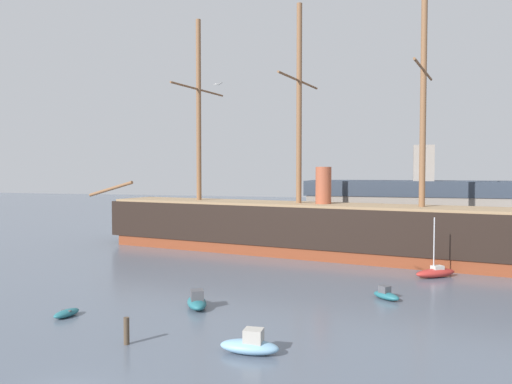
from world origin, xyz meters
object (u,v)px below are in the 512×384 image
object	(u,v)px
mooring_piling_nearest	(127,331)
seagull_in_flight	(218,84)
tall_ship	(299,227)
sailboat_alongside_stern	(436,272)
dinghy_foreground_left	(66,313)
motorboat_near_centre	(197,301)
dockside_warehouse_right	(455,213)
motorboat_mid_right	(386,295)
motorboat_far_left	(143,236)
motorboat_foreground_right	(250,345)

from	to	relation	value
mooring_piling_nearest	seagull_in_flight	world-z (taller)	seagull_in_flight
tall_ship	sailboat_alongside_stern	xyz separation A→B (m)	(17.95, -11.21, -3.31)
tall_ship	dinghy_foreground_left	distance (m)	38.01
motorboat_near_centre	seagull_in_flight	world-z (taller)	seagull_in_flight
dockside_warehouse_right	mooring_piling_nearest	bearing A→B (deg)	-115.41
sailboat_alongside_stern	seagull_in_flight	distance (m)	33.74
dinghy_foreground_left	sailboat_alongside_stern	xyz separation A→B (m)	(30.02, 24.66, 0.27)
motorboat_near_centre	tall_ship	bearing A→B (deg)	84.68
dinghy_foreground_left	motorboat_mid_right	bearing A→B (deg)	27.73
motorboat_far_left	seagull_in_flight	size ratio (longest dim) A/B	4.38
tall_ship	mooring_piling_nearest	world-z (taller)	tall_ship
dinghy_foreground_left	dockside_warehouse_right	world-z (taller)	dockside_warehouse_right
motorboat_far_left	mooring_piling_nearest	size ratio (longest dim) A/B	2.19
tall_ship	motorboat_near_centre	world-z (taller)	tall_ship
dockside_warehouse_right	seagull_in_flight	xyz separation A→B (m)	(-22.06, -48.68, 13.55)
motorboat_near_centre	motorboat_far_left	bearing A→B (deg)	124.82
motorboat_far_left	tall_ship	bearing A→B (deg)	-14.19
dinghy_foreground_left	seagull_in_flight	size ratio (longest dim) A/B	2.82
sailboat_alongside_stern	motorboat_far_left	size ratio (longest dim) A/B	1.64
motorboat_far_left	seagull_in_flight	distance (m)	53.61
sailboat_alongside_stern	motorboat_foreground_right	bearing A→B (deg)	-114.85
tall_ship	motorboat_near_centre	xyz separation A→B (m)	(-2.84, -30.43, -3.30)
motorboat_mid_right	seagull_in_flight	size ratio (longest dim) A/B	3.20
tall_ship	motorboat_near_centre	size ratio (longest dim) A/B	17.42
tall_ship	motorboat_near_centre	bearing A→B (deg)	-95.32
motorboat_near_centre	motorboat_mid_right	distance (m)	17.53
tall_ship	dinghy_foreground_left	xyz separation A→B (m)	(-12.07, -35.87, -3.58)
motorboat_near_centre	sailboat_alongside_stern	xyz separation A→B (m)	(20.79, 19.22, -0.01)
mooring_piling_nearest	dockside_warehouse_right	bearing A→B (deg)	64.59
tall_ship	motorboat_mid_right	size ratio (longest dim) A/B	24.27
motorboat_near_centre	dockside_warehouse_right	world-z (taller)	dockside_warehouse_right
motorboat_foreground_right	motorboat_far_left	world-z (taller)	motorboat_far_left
motorboat_mid_right	sailboat_alongside_stern	bearing A→B (deg)	66.39
dockside_warehouse_right	dinghy_foreground_left	bearing A→B (deg)	-124.08
dinghy_foreground_left	seagull_in_flight	distance (m)	22.34
dinghy_foreground_left	motorboat_near_centre	size ratio (longest dim) A/B	0.63
tall_ship	seagull_in_flight	bearing A→B (deg)	-89.38
motorboat_foreground_right	seagull_in_flight	distance (m)	19.61
motorboat_foreground_right	motorboat_mid_right	distance (m)	18.66
sailboat_alongside_stern	mooring_piling_nearest	distance (m)	36.33
motorboat_mid_right	motorboat_near_centre	bearing A→B (deg)	-153.97
motorboat_mid_right	seagull_in_flight	world-z (taller)	seagull_in_flight
dinghy_foreground_left	motorboat_mid_right	distance (m)	28.22
dinghy_foreground_left	motorboat_foreground_right	distance (m)	17.29
motorboat_far_left	mooring_piling_nearest	xyz separation A→B (m)	(25.25, -47.62, 0.35)
motorboat_mid_right	mooring_piling_nearest	distance (m)	24.27
dinghy_foreground_left	mooring_piling_nearest	xyz separation A→B (m)	(8.19, -4.39, 0.64)
seagull_in_flight	dockside_warehouse_right	bearing A→B (deg)	65.62
motorboat_foreground_right	seagull_in_flight	size ratio (longest dim) A/B	4.25
motorboat_near_centre	mooring_piling_nearest	distance (m)	9.89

